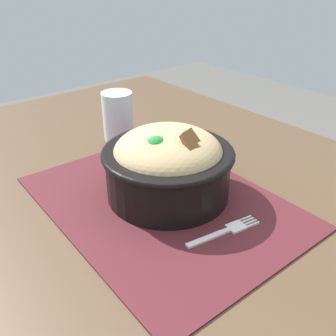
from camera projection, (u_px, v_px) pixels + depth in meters
The scene contains 5 objects.
table at pixel (176, 244), 0.64m from camera, with size 1.37×0.91×0.75m.
placemat at pixel (160, 202), 0.63m from camera, with size 0.44×0.33×0.00m, color #47191E.
bowl at pixel (168, 163), 0.62m from camera, with size 0.24×0.24×0.13m.
fork at pixel (226, 231), 0.55m from camera, with size 0.04×0.13×0.00m.
drinking_glass at pixel (118, 119), 0.83m from camera, with size 0.07×0.07×0.11m.
Camera 1 is at (0.37, -0.33, 1.10)m, focal length 40.20 mm.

